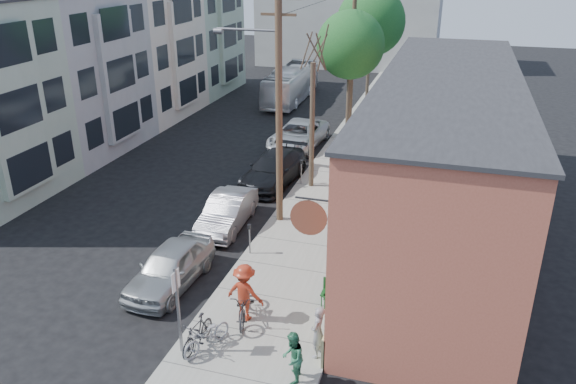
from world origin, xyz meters
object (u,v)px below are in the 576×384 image
(cyclist, at_px, (245,292))
(tree_leafy_mid, at_px, (350,45))
(car_0, at_px, (170,267))
(car_2, at_px, (274,169))
(patio_chair_b, at_px, (328,293))
(car_3, at_px, (298,135))
(bus, at_px, (291,84))
(parking_meter_far, at_px, (301,168))
(utility_pole_near, at_px, (278,101))
(parked_bike_b, at_px, (207,336))
(sign_post, at_px, (178,303))
(patron_green, at_px, (292,358))
(car_1, at_px, (227,212))
(patron_grey, at_px, (318,332))
(patio_chair_a, at_px, (332,295))
(parking_meter_near, at_px, (249,234))
(tree_leafy_far, at_px, (371,22))
(parked_bike_a, at_px, (197,333))
(tree_bare, at_px, (312,127))

(cyclist, bearing_deg, tree_leafy_mid, -80.23)
(car_0, height_order, car_2, car_2)
(car_0, bearing_deg, patio_chair_b, 4.54)
(cyclist, height_order, car_3, cyclist)
(tree_leafy_mid, height_order, bus, tree_leafy_mid)
(tree_leafy_mid, distance_m, car_0, 20.04)
(parking_meter_far, distance_m, car_0, 10.36)
(utility_pole_near, distance_m, tree_leafy_mid, 13.32)
(parked_bike_b, relative_size, bus, 0.18)
(sign_post, xyz_separation_m, patron_green, (3.45, -0.25, -0.92))
(parked_bike_b, relative_size, car_1, 0.41)
(patron_grey, distance_m, car_0, 6.38)
(utility_pole_near, distance_m, parked_bike_b, 10.18)
(patio_chair_a, distance_m, patio_chair_b, 0.17)
(sign_post, xyz_separation_m, car_2, (-1.55, 13.48, -1.07))
(utility_pole_near, bearing_deg, parking_meter_near, -92.50)
(patron_grey, bearing_deg, car_1, -135.77)
(car_0, bearing_deg, car_1, 90.30)
(tree_leafy_far, xyz_separation_m, car_1, (-2.37, -22.08, -5.55))
(parking_meter_near, height_order, patio_chair_b, parking_meter_near)
(patio_chair_b, distance_m, cyclist, 2.85)
(tree_leafy_mid, bearing_deg, patron_green, -82.50)
(car_1, bearing_deg, parked_bike_b, -74.55)
(utility_pole_near, xyz_separation_m, bus, (-5.65, 21.16, -4.07))
(parked_bike_a, bearing_deg, car_1, 112.23)
(car_3, bearing_deg, tree_leafy_far, 81.58)
(parking_meter_far, bearing_deg, patio_chair_b, -69.67)
(patron_grey, relative_size, cyclist, 0.84)
(car_3, bearing_deg, tree_bare, -64.72)
(tree_bare, bearing_deg, parked_bike_b, -88.95)
(patron_grey, xyz_separation_m, car_0, (-5.92, 2.36, -0.22))
(patio_chair_b, bearing_deg, utility_pole_near, 123.00)
(tree_leafy_far, bearing_deg, bus, 178.51)
(tree_leafy_mid, bearing_deg, car_3, -126.77)
(parking_meter_far, relative_size, bus, 0.13)
(tree_bare, xyz_separation_m, car_0, (-2.52, -10.05, -2.47))
(parked_bike_a, distance_m, car_2, 13.34)
(cyclist, distance_m, parked_bike_a, 2.00)
(car_1, bearing_deg, parked_bike_a, -76.56)
(tree_bare, height_order, car_1, tree_bare)
(tree_bare, xyz_separation_m, parked_bike_a, (-0.06, -13.08, -2.56))
(patio_chair_b, distance_m, parked_bike_a, 4.57)
(patio_chair_b, relative_size, parked_bike_b, 0.50)
(tree_leafy_far, height_order, bus, tree_leafy_far)
(tree_leafy_far, xyz_separation_m, patron_green, (3.00, -30.50, -5.35))
(parking_meter_near, height_order, tree_leafy_mid, tree_leafy_mid)
(patio_chair_b, bearing_deg, patron_green, -90.79)
(sign_post, relative_size, parked_bike_a, 1.68)
(patio_chair_a, bearing_deg, tree_bare, 123.90)
(sign_post, height_order, car_2, sign_post)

